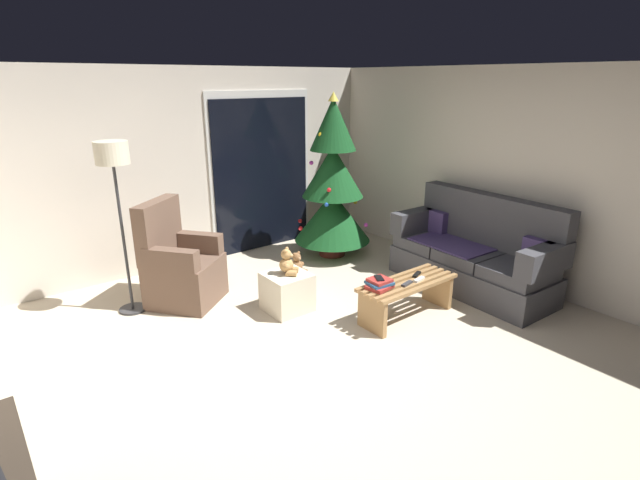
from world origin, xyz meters
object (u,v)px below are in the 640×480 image
at_px(remote_white, 419,279).
at_px(cell_phone, 379,278).
at_px(christmas_tree, 333,187).
at_px(teddy_bear_chestnut_by_tree, 297,264).
at_px(coffee_table, 407,293).
at_px(teddy_bear_honey, 287,263).
at_px(remote_graphite, 407,284).
at_px(couch, 475,255).
at_px(remote_black, 417,274).
at_px(book_stack, 379,284).
at_px(floor_lamp, 114,170).
at_px(armchair, 180,267).
at_px(ottoman, 287,292).

relative_size(remote_white, cell_phone, 1.08).
height_order(christmas_tree, teddy_bear_chestnut_by_tree, christmas_tree).
bearing_deg(coffee_table, christmas_tree, 73.17).
distance_m(coffee_table, christmas_tree, 2.11).
distance_m(coffee_table, teddy_bear_honey, 1.27).
bearing_deg(remote_graphite, christmas_tree, 149.80).
xyz_separation_m(remote_white, teddy_bear_chestnut_by_tree, (-0.31, 1.71, -0.29)).
xyz_separation_m(couch, remote_black, (-1.01, -0.00, 0.01)).
distance_m(coffee_table, remote_black, 0.24).
xyz_separation_m(coffee_table, christmas_tree, (0.58, 1.91, 0.70)).
bearing_deg(christmas_tree, couch, -71.57).
bearing_deg(book_stack, coffee_table, -10.13).
height_order(couch, cell_phone, couch).
relative_size(remote_graphite, floor_lamp, 0.09).
bearing_deg(armchair, ottoman, -48.61).
bearing_deg(couch, floor_lamp, 151.24).
bearing_deg(ottoman, christmas_tree, 34.93).
height_order(remote_black, remote_graphite, same).
bearing_deg(coffee_table, ottoman, 134.65).
bearing_deg(remote_graphite, teddy_bear_honey, -151.54).
bearing_deg(teddy_bear_honey, remote_graphite, -49.72).
height_order(armchair, floor_lamp, floor_lamp).
xyz_separation_m(ottoman, teddy_bear_honey, (0.01, -0.01, 0.33)).
bearing_deg(remote_white, ottoman, -143.88).
xyz_separation_m(coffee_table, ottoman, (-0.88, 0.89, -0.06)).
xyz_separation_m(remote_black, armchair, (-1.85, 1.74, -0.01)).
relative_size(christmas_tree, ottoman, 4.98).
bearing_deg(christmas_tree, ottoman, -145.07).
bearing_deg(ottoman, couch, -22.19).
xyz_separation_m(remote_black, teddy_bear_honey, (-1.05, 0.84, 0.12)).
bearing_deg(teddy_bear_chestnut_by_tree, remote_black, -76.46).
distance_m(remote_graphite, ottoman, 1.26).
distance_m(coffee_table, cell_phone, 0.41).
bearing_deg(teddy_bear_honey, teddy_bear_chestnut_by_tree, 49.09).
xyz_separation_m(couch, ottoman, (-2.08, 0.85, -0.19)).
xyz_separation_m(armchair, teddy_bear_chestnut_by_tree, (1.46, -0.13, -0.28)).
bearing_deg(cell_phone, teddy_bear_chestnut_by_tree, 115.09).
height_order(remote_graphite, teddy_bear_chestnut_by_tree, remote_graphite).
bearing_deg(remote_graphite, couch, 82.65).
distance_m(cell_phone, teddy_bear_honey, 0.97).
xyz_separation_m(coffee_table, remote_graphite, (-0.08, -0.06, 0.15)).
xyz_separation_m(cell_phone, floor_lamp, (-1.85, 1.82, 1.01)).
bearing_deg(couch, ottoman, 157.81).
xyz_separation_m(coffee_table, book_stack, (-0.34, 0.06, 0.18)).
height_order(remote_graphite, christmas_tree, christmas_tree).
relative_size(remote_graphite, remote_white, 1.00).
distance_m(coffee_table, remote_white, 0.19).
relative_size(coffee_table, cell_phone, 7.64).
height_order(floor_lamp, teddy_bear_honey, floor_lamp).
bearing_deg(armchair, teddy_bear_chestnut_by_tree, -5.24).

